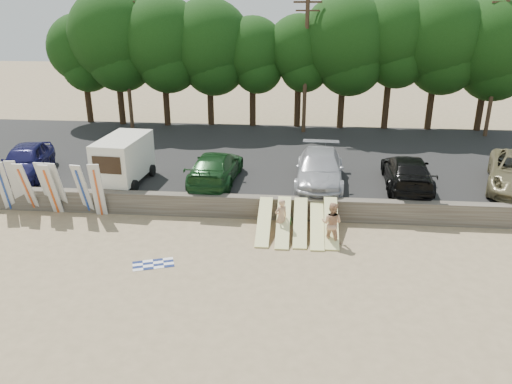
% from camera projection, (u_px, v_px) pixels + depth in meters
% --- Properties ---
extents(ground, '(120.00, 120.00, 0.00)m').
position_uv_depth(ground, '(250.00, 248.00, 19.65)').
color(ground, tan).
rests_on(ground, ground).
extents(seawall, '(44.00, 0.50, 1.00)m').
position_uv_depth(seawall, '(257.00, 207.00, 22.26)').
color(seawall, '#6B6356').
rests_on(seawall, ground).
extents(parking_lot, '(44.00, 14.50, 0.70)m').
position_uv_depth(parking_lot, '(269.00, 160.00, 29.27)').
color(parking_lot, '#282828').
rests_on(parking_lot, ground).
extents(treeline, '(33.15, 6.67, 9.31)m').
position_uv_depth(treeline, '(286.00, 41.00, 33.46)').
color(treeline, '#382616').
rests_on(treeline, parking_lot).
extents(utility_poles, '(25.80, 0.26, 9.00)m').
position_uv_depth(utility_poles, '(306.00, 61.00, 32.38)').
color(utility_poles, '#473321').
rests_on(utility_poles, parking_lot).
extents(box_trailer, '(2.28, 3.73, 2.29)m').
position_uv_depth(box_trailer, '(124.00, 158.00, 24.17)').
color(box_trailer, silver).
rests_on(box_trailer, parking_lot).
extents(car_0, '(2.94, 5.14, 1.65)m').
position_uv_depth(car_0, '(26.00, 161.00, 25.25)').
color(car_0, '#121240').
rests_on(car_0, parking_lot).
extents(car_1, '(2.35, 5.27, 1.50)m').
position_uv_depth(car_1, '(216.00, 167.00, 24.48)').
color(car_1, '#163E1A').
rests_on(car_1, parking_lot).
extents(car_2, '(2.47, 5.61, 1.60)m').
position_uv_depth(car_2, '(320.00, 169.00, 24.06)').
color(car_2, '#B4B5BA').
rests_on(car_2, parking_lot).
extents(car_3, '(2.40, 5.30, 1.51)m').
position_uv_depth(car_3, '(407.00, 172.00, 23.85)').
color(car_3, black).
rests_on(car_3, parking_lot).
extents(surfboard_upright_0, '(0.61, 0.80, 2.53)m').
position_uv_depth(surfboard_upright_0, '(4.00, 187.00, 22.50)').
color(surfboard_upright_0, silver).
rests_on(surfboard_upright_0, ground).
extents(surfboard_upright_1, '(0.58, 0.70, 2.55)m').
position_uv_depth(surfboard_upright_1, '(17.00, 186.00, 22.59)').
color(surfboard_upright_1, silver).
rests_on(surfboard_upright_1, ground).
extents(surfboard_upright_2, '(0.60, 0.89, 2.50)m').
position_uv_depth(surfboard_upright_2, '(27.00, 188.00, 22.40)').
color(surfboard_upright_2, silver).
rests_on(surfboard_upright_2, ground).
extents(surfboard_upright_3, '(0.56, 0.79, 2.52)m').
position_uv_depth(surfboard_upright_3, '(47.00, 187.00, 22.46)').
color(surfboard_upright_3, silver).
rests_on(surfboard_upright_3, ground).
extents(surfboard_upright_4, '(0.54, 0.81, 2.51)m').
position_uv_depth(surfboard_upright_4, '(51.00, 189.00, 22.22)').
color(surfboard_upright_4, silver).
rests_on(surfboard_upright_4, ground).
extents(surfboard_upright_5, '(0.60, 0.81, 2.52)m').
position_uv_depth(surfboard_upright_5, '(58.00, 188.00, 22.37)').
color(surfboard_upright_5, silver).
rests_on(surfboard_upright_5, ground).
extents(surfboard_upright_6, '(0.62, 0.86, 2.51)m').
position_uv_depth(surfboard_upright_6, '(83.00, 189.00, 22.18)').
color(surfboard_upright_6, silver).
rests_on(surfboard_upright_6, ground).
extents(surfboard_upright_7, '(0.55, 0.61, 2.56)m').
position_uv_depth(surfboard_upright_7, '(98.00, 190.00, 22.04)').
color(surfboard_upright_7, silver).
rests_on(surfboard_upright_7, ground).
extents(surfboard_low_0, '(0.56, 2.86, 1.05)m').
position_uv_depth(surfboard_low_0, '(264.00, 221.00, 20.76)').
color(surfboard_low_0, '#FFFCA0').
rests_on(surfboard_low_0, ground).
extents(surfboard_low_1, '(0.56, 2.82, 1.17)m').
position_uv_depth(surfboard_low_1, '(283.00, 222.00, 20.56)').
color(surfboard_low_1, '#FFFCA0').
rests_on(surfboard_low_1, ground).
extents(surfboard_low_2, '(0.56, 2.85, 1.08)m').
position_uv_depth(surfboard_low_2, '(300.00, 222.00, 20.64)').
color(surfboard_low_2, '#FFFCA0').
rests_on(surfboard_low_2, ground).
extents(surfboard_low_3, '(0.56, 2.89, 0.93)m').
position_uv_depth(surfboard_low_3, '(317.00, 225.00, 20.54)').
color(surfboard_low_3, '#FFFCA0').
rests_on(surfboard_low_3, ground).
extents(surfboard_low_4, '(0.56, 2.82, 1.16)m').
position_uv_depth(surfboard_low_4, '(331.00, 223.00, 20.51)').
color(surfboard_low_4, '#FFFCA0').
rests_on(surfboard_low_4, ground).
extents(beachgoer_a, '(0.69, 0.63, 1.57)m').
position_uv_depth(beachgoer_a, '(281.00, 217.00, 20.53)').
color(beachgoer_a, tan).
rests_on(beachgoer_a, ground).
extents(beachgoer_b, '(1.01, 0.89, 1.75)m').
position_uv_depth(beachgoer_b, '(332.00, 223.00, 19.75)').
color(beachgoer_b, tan).
rests_on(beachgoer_b, ground).
extents(cooler, '(0.47, 0.43, 0.32)m').
position_uv_depth(cooler, '(286.00, 221.00, 21.71)').
color(cooler, '#268D32').
rests_on(cooler, ground).
extents(gear_bag, '(0.34, 0.29, 0.22)m').
position_uv_depth(gear_bag, '(318.00, 227.00, 21.21)').
color(gear_bag, '#E6491B').
rests_on(gear_bag, ground).
extents(beach_towel, '(1.91, 1.91, 0.00)m').
position_uv_depth(beach_towel, '(153.00, 264.00, 18.44)').
color(beach_towel, white).
rests_on(beach_towel, ground).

